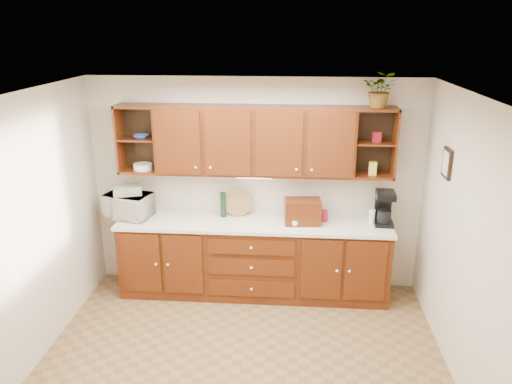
% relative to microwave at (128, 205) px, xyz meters
% --- Properties ---
extents(floor, '(4.00, 4.00, 0.00)m').
position_rel_microwave_xyz_m(floor, '(1.52, -1.49, -1.09)').
color(floor, brown).
rests_on(floor, ground).
extents(ceiling, '(4.00, 4.00, 0.00)m').
position_rel_microwave_xyz_m(ceiling, '(1.52, -1.49, 1.51)').
color(ceiling, white).
rests_on(ceiling, back_wall).
extents(back_wall, '(4.00, 0.00, 4.00)m').
position_rel_microwave_xyz_m(back_wall, '(1.52, 0.26, 0.21)').
color(back_wall, beige).
rests_on(back_wall, floor).
extents(left_wall, '(0.00, 3.50, 3.50)m').
position_rel_microwave_xyz_m(left_wall, '(-0.48, -1.49, 0.21)').
color(left_wall, beige).
rests_on(left_wall, floor).
extents(right_wall, '(0.00, 3.50, 3.50)m').
position_rel_microwave_xyz_m(right_wall, '(3.52, -1.49, 0.21)').
color(right_wall, beige).
rests_on(right_wall, floor).
extents(base_cabinets, '(3.20, 0.60, 0.90)m').
position_rel_microwave_xyz_m(base_cabinets, '(1.52, -0.04, -0.64)').
color(base_cabinets, '#3D1406').
rests_on(base_cabinets, floor).
extents(countertop, '(3.24, 0.64, 0.04)m').
position_rel_microwave_xyz_m(countertop, '(1.52, -0.05, -0.17)').
color(countertop, silver).
rests_on(countertop, base_cabinets).
extents(upper_cabinets, '(3.20, 0.33, 0.80)m').
position_rel_microwave_xyz_m(upper_cabinets, '(1.53, 0.10, 0.81)').
color(upper_cabinets, '#3D1406').
rests_on(upper_cabinets, back_wall).
extents(undercabinet_light, '(0.40, 0.05, 0.02)m').
position_rel_microwave_xyz_m(undercabinet_light, '(1.52, 0.05, 0.38)').
color(undercabinet_light, white).
rests_on(undercabinet_light, upper_cabinets).
extents(framed_picture, '(0.03, 0.24, 0.30)m').
position_rel_microwave_xyz_m(framed_picture, '(3.50, -0.59, 0.76)').
color(framed_picture, black).
rests_on(framed_picture, right_wall).
extents(wicker_basket, '(0.33, 0.33, 0.14)m').
position_rel_microwave_xyz_m(wicker_basket, '(0.00, -0.05, -0.08)').
color(wicker_basket, '#9D7A41').
rests_on(wicker_basket, countertop).
extents(microwave, '(0.60, 0.48, 0.29)m').
position_rel_microwave_xyz_m(microwave, '(0.00, 0.00, 0.00)').
color(microwave, silver).
rests_on(microwave, countertop).
extents(towel_stack, '(0.39, 0.34, 0.10)m').
position_rel_microwave_xyz_m(towel_stack, '(0.00, 0.00, 0.20)').
color(towel_stack, tan).
rests_on(towel_stack, microwave).
extents(wine_bottle, '(0.09, 0.09, 0.31)m').
position_rel_microwave_xyz_m(wine_bottle, '(1.14, 0.10, 0.01)').
color(wine_bottle, black).
rests_on(wine_bottle, countertop).
extents(woven_tray, '(0.36, 0.14, 0.34)m').
position_rel_microwave_xyz_m(woven_tray, '(1.31, 0.16, -0.14)').
color(woven_tray, '#9D7A41').
rests_on(woven_tray, countertop).
extents(bread_box, '(0.43, 0.29, 0.29)m').
position_rel_microwave_xyz_m(bread_box, '(2.10, -0.04, -0.00)').
color(bread_box, '#3D1406').
rests_on(bread_box, countertop).
extents(mug_tree, '(0.26, 0.25, 0.27)m').
position_rel_microwave_xyz_m(mug_tree, '(2.02, -0.06, -0.10)').
color(mug_tree, '#3D1406').
rests_on(mug_tree, countertop).
extents(canister_red, '(0.12, 0.12, 0.13)m').
position_rel_microwave_xyz_m(canister_red, '(2.34, 0.06, -0.08)').
color(canister_red, maroon).
rests_on(canister_red, countertop).
extents(canister_white, '(0.09, 0.09, 0.18)m').
position_rel_microwave_xyz_m(canister_white, '(2.90, 0.01, -0.06)').
color(canister_white, white).
rests_on(canister_white, countertop).
extents(canister_yellow, '(0.10, 0.10, 0.10)m').
position_rel_microwave_xyz_m(canister_yellow, '(2.14, -0.09, -0.09)').
color(canister_yellow, gold).
rests_on(canister_yellow, countertop).
extents(coffee_maker, '(0.23, 0.29, 0.40)m').
position_rel_microwave_xyz_m(coffee_maker, '(3.04, 0.03, 0.04)').
color(coffee_maker, black).
rests_on(coffee_maker, countertop).
extents(bowl_stack, '(0.19, 0.19, 0.04)m').
position_rel_microwave_xyz_m(bowl_stack, '(0.20, 0.07, 0.84)').
color(bowl_stack, '#2A459B').
rests_on(bowl_stack, upper_cabinets).
extents(plate_stack, '(0.28, 0.28, 0.07)m').
position_rel_microwave_xyz_m(plate_stack, '(0.19, 0.08, 0.47)').
color(plate_stack, white).
rests_on(plate_stack, upper_cabinets).
extents(pantry_box_yellow, '(0.09, 0.08, 0.15)m').
position_rel_microwave_xyz_m(pantry_box_yellow, '(2.88, 0.06, 0.51)').
color(pantry_box_yellow, gold).
rests_on(pantry_box_yellow, upper_cabinets).
extents(pantry_box_red, '(0.10, 0.09, 0.12)m').
position_rel_microwave_xyz_m(pantry_box_red, '(2.90, 0.07, 0.87)').
color(pantry_box_red, maroon).
rests_on(pantry_box_red, upper_cabinets).
extents(potted_plant, '(0.43, 0.39, 0.40)m').
position_rel_microwave_xyz_m(potted_plant, '(2.90, 0.05, 1.40)').
color(potted_plant, '#999999').
rests_on(potted_plant, upper_cabinets).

